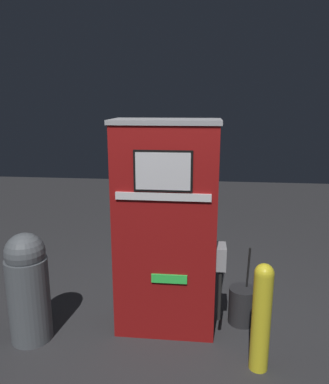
# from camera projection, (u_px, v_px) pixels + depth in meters

# --- Properties ---
(ground_plane) EXTENTS (14.00, 14.00, 0.00)m
(ground_plane) POSITION_uv_depth(u_px,v_px,m) (163.00, 340.00, 3.41)
(ground_plane) COLOR #2D2D30
(gas_pump) EXTENTS (1.01, 0.49, 1.97)m
(gas_pump) POSITION_uv_depth(u_px,v_px,m) (166.00, 229.00, 3.39)
(gas_pump) COLOR maroon
(gas_pump) RESTS_ON ground_plane
(safety_bollard) EXTENTS (0.15, 0.15, 0.92)m
(safety_bollard) POSITION_uv_depth(u_px,v_px,m) (261.00, 315.00, 2.94)
(safety_bollard) COLOR yellow
(safety_bollard) RESTS_ON ground_plane
(trash_bin) EXTENTS (0.37, 0.37, 1.01)m
(trash_bin) POSITION_uv_depth(u_px,v_px,m) (28.00, 286.00, 3.32)
(trash_bin) COLOR #51565B
(trash_bin) RESTS_ON ground_plane
(squeegee_bucket) EXTENTS (0.26, 0.26, 0.80)m
(squeegee_bucket) POSITION_uv_depth(u_px,v_px,m) (242.00, 305.00, 3.64)
(squeegee_bucket) COLOR #262628
(squeegee_bucket) RESTS_ON ground_plane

